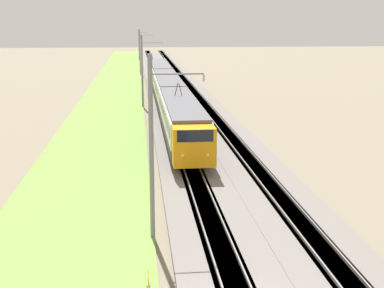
{
  "coord_description": "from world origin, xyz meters",
  "views": [
    {
      "loc": [
        -16.01,
        3.5,
        10.08
      ],
      "look_at": [
        18.41,
        0.0,
        2.13
      ],
      "focal_mm": 50.0,
      "sensor_mm": 36.0,
      "label": 1
    }
  ],
  "objects_px": {
    "passenger_train": "(167,89)",
    "catenary_mast_mid": "(143,70)",
    "catenary_mast_distant": "(139,44)",
    "catenary_mast_near": "(153,147)",
    "catenary_mast_far": "(140,52)"
  },
  "relations": [
    {
      "from": "catenary_mast_near",
      "to": "catenary_mast_far",
      "type": "height_order",
      "value": "catenary_mast_near"
    },
    {
      "from": "catenary_mast_near",
      "to": "passenger_train",
      "type": "bearing_deg",
      "value": -4.15
    },
    {
      "from": "catenary_mast_mid",
      "to": "catenary_mast_distant",
      "type": "relative_size",
      "value": 1.04
    },
    {
      "from": "catenary_mast_mid",
      "to": "catenary_mast_distant",
      "type": "distance_m",
      "value": 80.15
    },
    {
      "from": "catenary_mast_near",
      "to": "catenary_mast_far",
      "type": "bearing_deg",
      "value": -0.0
    },
    {
      "from": "passenger_train",
      "to": "catenary_mast_far",
      "type": "relative_size",
      "value": 7.29
    },
    {
      "from": "catenary_mast_far",
      "to": "passenger_train",
      "type": "bearing_deg",
      "value": -175.91
    },
    {
      "from": "catenary_mast_near",
      "to": "catenary_mast_distant",
      "type": "height_order",
      "value": "catenary_mast_near"
    },
    {
      "from": "catenary_mast_near",
      "to": "catenary_mast_distant",
      "type": "bearing_deg",
      "value": -0.0
    },
    {
      "from": "catenary_mast_mid",
      "to": "catenary_mast_far",
      "type": "relative_size",
      "value": 1.0
    },
    {
      "from": "passenger_train",
      "to": "catenary_mast_near",
      "type": "bearing_deg",
      "value": -4.15
    },
    {
      "from": "passenger_train",
      "to": "catenary_mast_far",
      "type": "height_order",
      "value": "catenary_mast_far"
    },
    {
      "from": "passenger_train",
      "to": "catenary_mast_mid",
      "type": "height_order",
      "value": "catenary_mast_mid"
    },
    {
      "from": "passenger_train",
      "to": "catenary_mast_mid",
      "type": "relative_size",
      "value": 7.25
    },
    {
      "from": "catenary_mast_mid",
      "to": "catenary_mast_distant",
      "type": "height_order",
      "value": "catenary_mast_mid"
    }
  ]
}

